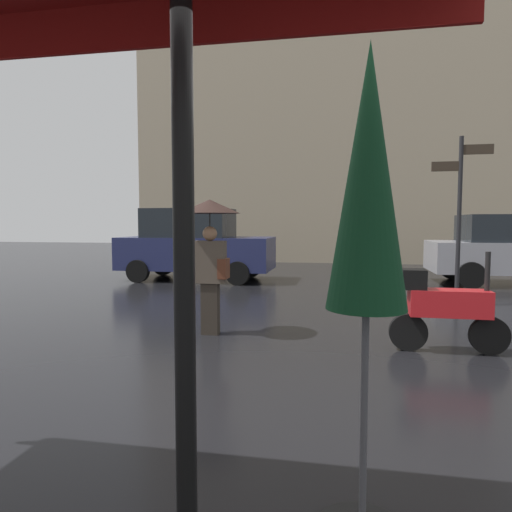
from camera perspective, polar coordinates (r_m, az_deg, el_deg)
name	(u,v)px	position (r m, az deg, el deg)	size (l,w,h in m)	color
ground_plane	(227,445)	(3.47, -3.69, -22.76)	(60.00, 60.00, 0.00)	black
folded_patio_umbrella_near	(368,199)	(2.20, 13.99, 7.02)	(0.46, 0.46, 2.42)	black
pedestrian_with_umbrella	(210,234)	(6.31, -5.81, 2.85)	(0.85, 0.85, 1.90)	#2A241E
parked_scooter	(445,307)	(5.93, 22.81, -6.01)	(1.39, 0.32, 1.23)	black
parked_car_left	(195,244)	(12.53, -7.77, 1.45)	(4.16, 1.90, 1.96)	#1E234C
street_signpost	(460,204)	(9.33, 24.41, 5.98)	(1.08, 0.08, 3.18)	black
building_block	(324,82)	(20.24, 8.57, 20.95)	(15.13, 3.17, 14.84)	gray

